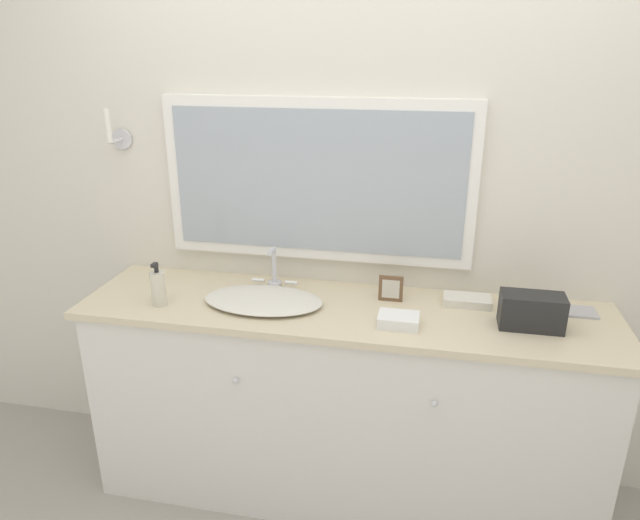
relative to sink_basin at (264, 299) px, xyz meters
The scene contains 9 objects.
wall_back 0.57m from the sink_basin, 44.46° to the left, with size 8.00×0.18×2.55m.
vanity_counter 0.58m from the sink_basin, ahead, with size 2.17×0.55×0.91m.
sink_basin is the anchor object (origin of this frame).
soap_bottle 0.43m from the sink_basin, 166.36° to the right, with size 0.06×0.06×0.19m.
appliance_box 1.05m from the sink_basin, ahead, with size 0.23×0.12×0.13m.
picture_frame 0.53m from the sink_basin, 14.15° to the left, with size 0.10×0.01×0.11m.
hand_towel_near_sink 0.57m from the sink_basin, ahead, with size 0.15×0.11×0.04m.
hand_towel_far_corner 0.83m from the sink_basin, 10.78° to the left, with size 0.19×0.11×0.03m.
metal_tray 1.25m from the sink_basin, ahead, with size 0.17×0.11×0.01m.
Camera 1 is at (0.33, -1.79, 1.91)m, focal length 32.00 mm.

